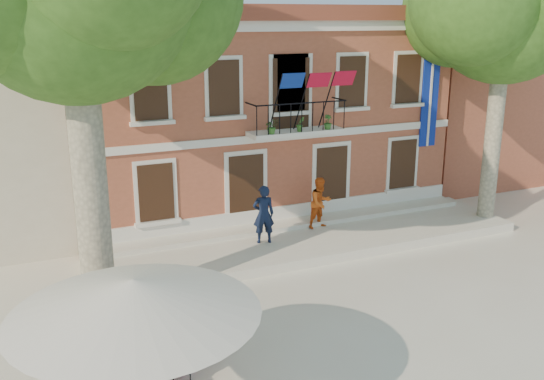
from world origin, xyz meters
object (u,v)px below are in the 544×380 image
(pedestrian_navy, at_px, (264,214))
(cafe_table_1, at_px, (116,374))
(pedestrian_orange, at_px, (321,203))
(patio_umbrella, at_px, (134,297))
(cafe_table_4, at_px, (173,341))
(plane_tree_east, at_px, (506,6))
(cafe_table_2, at_px, (115,379))
(cafe_table_3, at_px, (141,364))

(pedestrian_navy, distance_m, cafe_table_1, 8.04)
(pedestrian_orange, relative_size, cafe_table_1, 0.92)
(patio_umbrella, xyz_separation_m, cafe_table_4, (1.18, 2.38, -2.34))
(plane_tree_east, height_order, cafe_table_1, plane_tree_east)
(patio_umbrella, relative_size, cafe_table_2, 2.21)
(pedestrian_navy, distance_m, cafe_table_2, 8.19)
(patio_umbrella, distance_m, cafe_table_1, 2.85)
(cafe_table_3, bearing_deg, pedestrian_orange, 39.64)
(pedestrian_navy, height_order, cafe_table_3, pedestrian_navy)
(cafe_table_2, bearing_deg, cafe_table_4, 33.54)
(plane_tree_east, bearing_deg, pedestrian_navy, 174.60)
(plane_tree_east, bearing_deg, patio_umbrella, -154.35)
(cafe_table_4, bearing_deg, patio_umbrella, -116.46)
(cafe_table_1, bearing_deg, cafe_table_4, 29.21)
(plane_tree_east, relative_size, cafe_table_1, 5.38)
(patio_umbrella, distance_m, cafe_table_2, 2.76)
(patio_umbrella, relative_size, cafe_table_3, 2.22)
(pedestrian_orange, height_order, cafe_table_4, pedestrian_orange)
(plane_tree_east, bearing_deg, cafe_table_4, -161.46)
(cafe_table_3, xyz_separation_m, cafe_table_4, (0.83, 0.60, 0.00))
(plane_tree_east, xyz_separation_m, pedestrian_orange, (-5.96, 1.30, -6.27))
(cafe_table_1, relative_size, cafe_table_3, 1.00)
(pedestrian_navy, bearing_deg, plane_tree_east, -172.79)
(pedestrian_navy, bearing_deg, pedestrian_orange, -154.60)
(cafe_table_1, height_order, cafe_table_4, same)
(cafe_table_2, height_order, cafe_table_4, same)
(cafe_table_2, relative_size, cafe_table_3, 1.00)
(cafe_table_1, relative_size, cafe_table_4, 1.00)
(cafe_table_3, bearing_deg, plane_tree_east, 19.78)
(pedestrian_orange, xyz_separation_m, cafe_table_2, (-7.92, -6.41, -0.73))
(pedestrian_orange, xyz_separation_m, cafe_table_4, (-6.52, -5.49, -0.73))
(pedestrian_navy, xyz_separation_m, pedestrian_orange, (2.29, 0.52, -0.06))
(plane_tree_east, xyz_separation_m, cafe_table_2, (-13.88, -5.11, -7.01))
(pedestrian_orange, distance_m, cafe_table_1, 10.08)
(plane_tree_east, bearing_deg, cafe_table_3, -160.22)
(cafe_table_4, bearing_deg, cafe_table_2, -146.46)
(patio_umbrella, bearing_deg, cafe_table_3, 78.66)
(cafe_table_3, bearing_deg, patio_umbrella, -101.34)
(cafe_table_1, relative_size, cafe_table_2, 1.00)
(pedestrian_navy, distance_m, cafe_table_3, 7.56)
(pedestrian_orange, height_order, cafe_table_3, pedestrian_orange)
(pedestrian_orange, height_order, cafe_table_1, pedestrian_orange)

